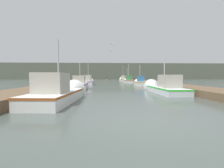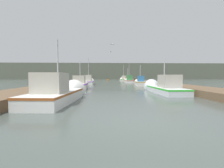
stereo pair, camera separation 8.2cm
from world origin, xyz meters
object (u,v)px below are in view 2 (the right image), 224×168
at_px(fishing_boat_1, 162,87).
at_px(mooring_piling_2, 142,81).
at_px(fishing_boat_4, 89,81).
at_px(fishing_boat_0, 61,93).
at_px(channel_buoy, 108,80).
at_px(fishing_boat_2, 80,84).
at_px(fishing_boat_6, 128,80).
at_px(fishing_boat_5, 129,80).
at_px(seagull_1, 110,52).
at_px(mooring_piling_1, 93,78).
at_px(mooring_piling_3, 142,81).
at_px(mooring_piling_0, 135,80).
at_px(fishing_boat_7, 123,80).
at_px(fishing_boat_3, 140,83).
at_px(seagull_lead, 112,44).

bearing_deg(fishing_boat_1, mooring_piling_2, 83.94).
xyz_separation_m(fishing_boat_4, mooring_piling_2, (9.14, -0.66, 0.06)).
height_order(fishing_boat_0, fishing_boat_1, fishing_boat_0).
height_order(fishing_boat_1, channel_buoy, fishing_boat_1).
distance_m(fishing_boat_2, fishing_boat_6, 20.15).
xyz_separation_m(fishing_boat_5, seagull_1, (-4.19, -8.67, 4.59)).
distance_m(fishing_boat_0, fishing_boat_2, 8.35).
bearing_deg(mooring_piling_1, fishing_boat_2, -87.87).
height_order(mooring_piling_3, seagull_1, seagull_1).
bearing_deg(fishing_boat_0, mooring_piling_1, 96.60).
bearing_deg(mooring_piling_1, mooring_piling_0, -55.86).
height_order(fishing_boat_6, fishing_boat_7, fishing_boat_7).
distance_m(fishing_boat_4, seagull_1, 6.80).
bearing_deg(fishing_boat_4, fishing_boat_3, -28.23).
distance_m(fishing_boat_4, fishing_boat_7, 16.78).
bearing_deg(fishing_boat_3, fishing_boat_4, 157.62).
distance_m(fishing_boat_2, fishing_boat_5, 16.36).
distance_m(fishing_boat_4, mooring_piling_3, 9.21).
bearing_deg(mooring_piling_2, fishing_boat_0, -117.70).
bearing_deg(mooring_piling_2, fishing_boat_2, -137.04).
relative_size(fishing_boat_0, mooring_piling_3, 4.80).
bearing_deg(fishing_boat_1, channel_buoy, 96.60).
distance_m(fishing_boat_1, fishing_boat_3, 9.12).
xyz_separation_m(mooring_piling_1, seagull_1, (4.72, -24.02, 4.39)).
distance_m(fishing_boat_3, fishing_boat_6, 13.46).
xyz_separation_m(mooring_piling_1, seagull_lead, (4.74, -30.10, 4.24)).
xyz_separation_m(fishing_boat_2, fishing_boat_6, (8.13, 18.44, -0.03)).
distance_m(fishing_boat_3, seagull_1, 6.40).
bearing_deg(mooring_piling_3, fishing_boat_6, 94.81).
bearing_deg(mooring_piling_2, fishing_boat_6, 95.44).
distance_m(fishing_boat_0, channel_buoy, 38.27).
bearing_deg(fishing_boat_1, mooring_piling_0, 85.73).
height_order(fishing_boat_6, seagull_1, seagull_1).
relative_size(fishing_boat_3, mooring_piling_1, 3.44).
height_order(fishing_boat_5, mooring_piling_1, fishing_boat_5).
height_order(fishing_boat_0, fishing_boat_4, fishing_boat_4).
xyz_separation_m(fishing_boat_4, fishing_boat_7, (7.83, 14.85, -0.03)).
relative_size(mooring_piling_2, channel_buoy, 0.97).
relative_size(seagull_lead, seagull_1, 1.00).
xyz_separation_m(fishing_boat_1, seagull_1, (-4.23, 9.86, 4.64)).
distance_m(fishing_boat_0, mooring_piling_1, 38.11).
relative_size(fishing_boat_2, channel_buoy, 4.48).
bearing_deg(mooring_piling_0, fishing_boat_7, 98.20).
xyz_separation_m(fishing_boat_2, channel_buoy, (3.64, 29.77, -0.29)).
relative_size(channel_buoy, seagull_1, 1.90).
height_order(fishing_boat_7, seagull_1, seagull_1).
relative_size(fishing_boat_0, mooring_piling_0, 5.62).
bearing_deg(fishing_boat_6, fishing_boat_1, -88.89).
xyz_separation_m(fishing_boat_7, mooring_piling_0, (1.34, -9.27, 0.09)).
height_order(fishing_boat_3, fishing_boat_4, fishing_boat_4).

